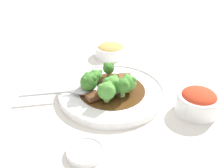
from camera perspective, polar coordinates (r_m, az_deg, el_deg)
name	(u,v)px	position (r m, az deg, el deg)	size (l,w,h in m)	color
ground_plane	(112,95)	(0.70, 0.00, -2.34)	(4.00, 4.00, 0.00)	silver
main_plate	(112,92)	(0.70, 0.00, -1.67)	(0.28, 0.28, 0.02)	white
beef_strip_0	(108,85)	(0.70, -0.95, -0.30)	(0.07, 0.07, 0.01)	#56331E
beef_strip_1	(97,95)	(0.66, -3.25, -2.37)	(0.03, 0.06, 0.01)	#56331E
beef_strip_2	(124,80)	(0.72, 2.69, 0.82)	(0.07, 0.07, 0.01)	brown
broccoli_floret_0	(112,85)	(0.66, 0.11, -0.16)	(0.05, 0.05, 0.05)	#8EB756
broccoli_floret_1	(128,83)	(0.67, 3.57, 0.31)	(0.04, 0.04, 0.05)	#7FA84C
broccoli_floret_2	(97,75)	(0.71, -3.38, 1.94)	(0.03, 0.03, 0.04)	#7FA84C
broccoli_floret_3	(122,86)	(0.65, 2.12, -0.49)	(0.04, 0.04, 0.05)	#8EB756
broccoli_floret_4	(89,82)	(0.66, -5.09, 0.51)	(0.04, 0.04, 0.05)	#7FA84C
broccoli_floret_5	(109,68)	(0.74, -0.75, 3.47)	(0.03, 0.03, 0.04)	#8EB756
broccoli_floret_6	(107,91)	(0.63, -1.18, -1.46)	(0.04, 0.04, 0.05)	#7FA84C
broccoli_floret_7	(92,79)	(0.69, -4.41, 1.14)	(0.04, 0.04, 0.04)	#8EB756
serving_spoon	(80,90)	(0.68, -6.90, -1.22)	(0.12, 0.19, 0.01)	#B7B7BC
side_bowl_kimchi	(198,101)	(0.66, 18.20, -3.57)	(0.10, 0.10, 0.06)	white
side_bowl_appetizer	(111,50)	(0.90, -0.33, 7.38)	(0.11, 0.11, 0.04)	white
sauce_dish	(85,152)	(0.54, -5.80, -14.44)	(0.08, 0.08, 0.01)	white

